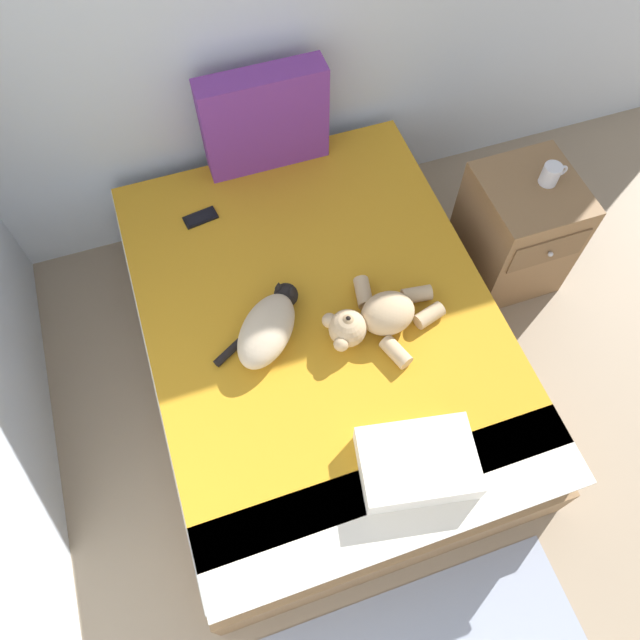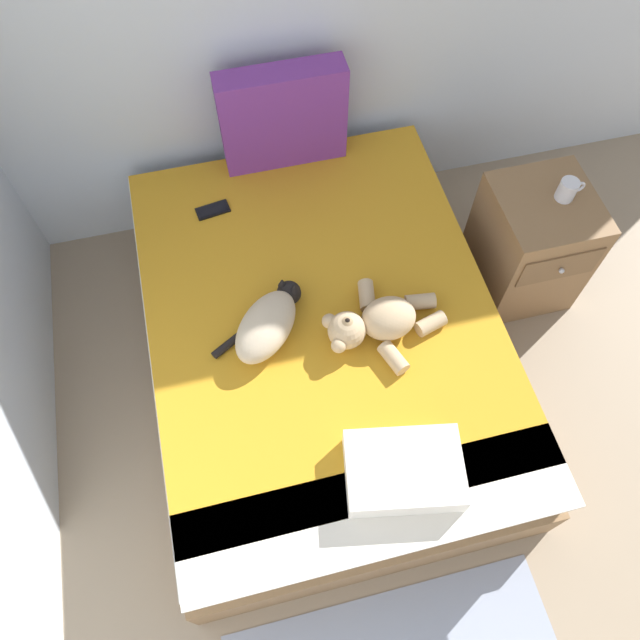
# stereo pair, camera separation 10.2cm
# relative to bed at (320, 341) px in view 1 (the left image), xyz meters

# --- Properties ---
(ground_plane) EXTENTS (11.07, 11.07, 0.00)m
(ground_plane) POSITION_rel_bed_xyz_m (0.83, -1.18, -0.24)
(ground_plane) COLOR gray
(bed) EXTENTS (1.45, 1.94, 0.49)m
(bed) POSITION_rel_bed_xyz_m (0.00, 0.00, 0.00)
(bed) COLOR olive
(bed) RESTS_ON ground_plane
(patterned_cushion) EXTENTS (0.56, 0.13, 0.48)m
(patterned_cushion) POSITION_rel_bed_xyz_m (0.04, 0.88, 0.49)
(patterned_cushion) COLOR #72338C
(patterned_cushion) RESTS_ON bed
(cat) EXTENTS (0.41, 0.39, 0.15)m
(cat) POSITION_rel_bed_xyz_m (-0.22, -0.04, 0.32)
(cat) COLOR #C6B293
(cat) RESTS_ON bed
(teddy_bear) EXTENTS (0.49, 0.44, 0.16)m
(teddy_bear) POSITION_rel_bed_xyz_m (0.19, -0.13, 0.32)
(teddy_bear) COLOR tan
(teddy_bear) RESTS_ON bed
(cell_phone) EXTENTS (0.16, 0.09, 0.01)m
(cell_phone) POSITION_rel_bed_xyz_m (-0.35, 0.63, 0.25)
(cell_phone) COLOR black
(cell_phone) RESTS_ON bed
(throw_pillow) EXTENTS (0.44, 0.35, 0.11)m
(throw_pillow) POSITION_rel_bed_xyz_m (0.11, -0.71, 0.30)
(throw_pillow) COLOR white
(throw_pillow) RESTS_ON bed
(nightstand) EXTENTS (0.43, 0.49, 0.61)m
(nightstand) POSITION_rel_bed_xyz_m (1.07, 0.23, 0.06)
(nightstand) COLOR olive
(nightstand) RESTS_ON ground_plane
(mug) EXTENTS (0.12, 0.08, 0.09)m
(mug) POSITION_rel_bed_xyz_m (1.13, 0.24, 0.42)
(mug) COLOR silver
(mug) RESTS_ON nightstand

